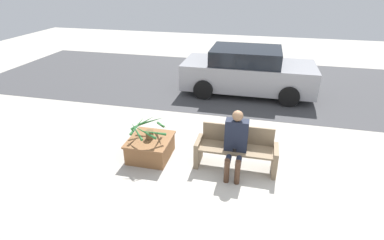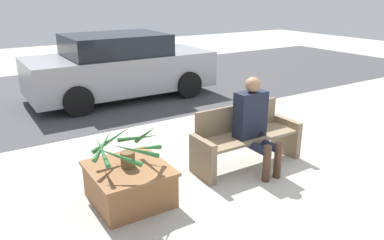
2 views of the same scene
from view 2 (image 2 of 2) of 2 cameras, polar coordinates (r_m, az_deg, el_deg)
The scene contains 7 objects.
ground_plane at distance 5.39m, azimuth 12.98°, elevation -7.41°, with size 30.00×30.00×0.00m, color #ADA89E.
road_surface at distance 9.99m, azimuth -10.77°, elevation 5.01°, with size 20.00×6.00×0.01m, color #424244.
bench at distance 5.35m, azimuth 8.13°, elevation -2.66°, with size 1.62×0.53×0.83m.
person_seated at distance 5.11m, azimuth 9.48°, elevation -0.14°, with size 0.44×0.64×1.29m.
planter_box at distance 4.49m, azimuth -9.55°, elevation -9.37°, with size 0.87×0.93×0.44m.
potted_plant at distance 4.30m, azimuth -10.03°, elevation -4.30°, with size 0.84×0.84×0.53m.
parked_car at distance 8.85m, azimuth -10.93°, elevation 8.00°, with size 4.15×1.98×1.46m.
Camera 2 is at (-3.53, -3.33, 2.35)m, focal length 35.00 mm.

